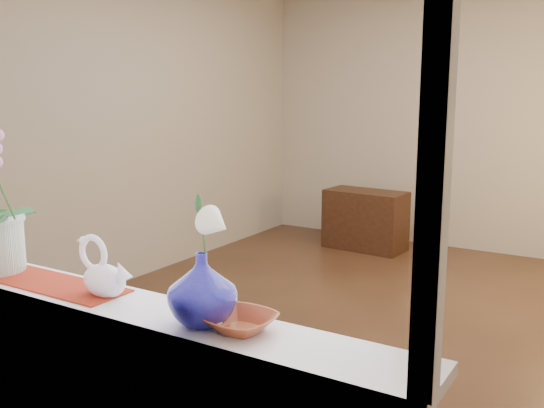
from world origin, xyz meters
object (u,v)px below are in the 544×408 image
(paperweight, at_px, (213,317))
(side_table, at_px, (365,220))
(swan, at_px, (104,268))
(amber_dish, at_px, (241,324))
(blue_vase, at_px, (202,283))

(paperweight, distance_m, side_table, 4.59)
(swan, height_order, amber_dish, swan)
(swan, distance_m, paperweight, 0.50)
(swan, relative_size, amber_dish, 1.36)
(swan, xyz_separation_m, amber_dish, (0.58, -0.01, -0.08))
(swan, bearing_deg, amber_dish, -23.22)
(blue_vase, height_order, paperweight, blue_vase)
(swan, height_order, paperweight, swan)
(blue_vase, distance_m, side_table, 4.58)
(swan, bearing_deg, paperweight, -26.29)
(swan, distance_m, amber_dish, 0.58)
(amber_dish, xyz_separation_m, side_table, (-1.42, 4.32, -0.64))
(amber_dish, bearing_deg, blue_vase, -174.19)
(amber_dish, bearing_deg, side_table, 108.22)
(blue_vase, relative_size, paperweight, 3.79)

